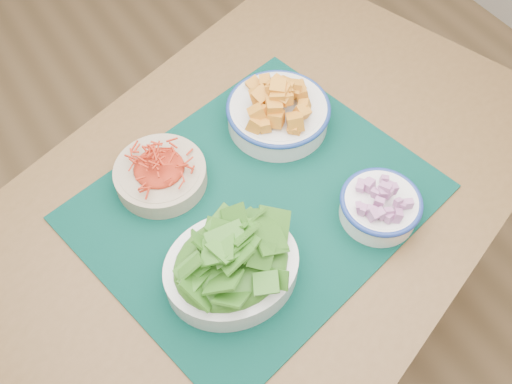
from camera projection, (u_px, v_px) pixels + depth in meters
ground at (185, 278)px, 1.79m from camera, size 4.00×4.00×0.00m
table at (268, 213)px, 1.16m from camera, size 1.33×1.08×0.75m
placemat at (256, 202)px, 1.05m from camera, size 0.68×0.60×0.00m
carrot_bowl at (160, 172)px, 1.05m from camera, size 0.21×0.21×0.06m
squash_bowl at (278, 108)px, 1.12m from camera, size 0.22×0.22×0.10m
lettuce_bowl at (231, 263)px, 0.92m from camera, size 0.25×0.22×0.10m
onion_bowl at (381, 204)px, 1.00m from camera, size 0.18×0.18×0.07m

